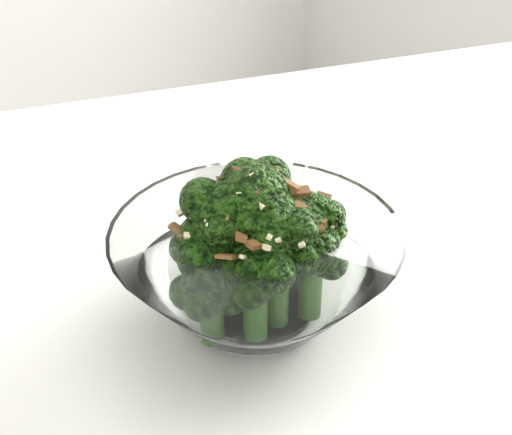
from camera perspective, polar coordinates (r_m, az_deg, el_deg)
table at (r=0.58m, az=0.23°, el=-11.07°), size 1.40×1.15×0.75m
broccoli_dish at (r=0.48m, az=0.03°, el=-3.58°), size 0.20×0.20×0.12m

